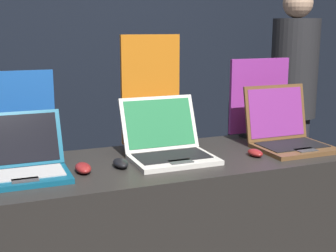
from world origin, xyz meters
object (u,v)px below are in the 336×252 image
object	(u,v)px
promo_stand_front	(14,118)
laptop_front	(21,162)
laptop_middle	(168,145)
promo_stand_middle	(151,94)
mouse_back	(255,153)
mouse_middle	(121,163)
person_bystander	(292,107)
laptop_back	(287,134)
promo_stand_back	(259,100)
mouse_front	(83,168)

from	to	relation	value
promo_stand_front	laptop_front	bearing A→B (deg)	-90.00
laptop_front	laptop_middle	size ratio (longest dim) A/B	0.97
promo_stand_middle	laptop_middle	bearing A→B (deg)	-90.00
mouse_back	promo_stand_middle	bearing A→B (deg)	137.80
laptop_middle	mouse_middle	distance (m)	0.25
laptop_front	promo_stand_middle	world-z (taller)	promo_stand_middle
laptop_front	person_bystander	xyz separation A→B (m)	(1.93, 0.87, -0.04)
laptop_middle	laptop_back	size ratio (longest dim) A/B	1.04
laptop_front	promo_stand_middle	bearing A→B (deg)	21.22
mouse_back	person_bystander	bearing A→B (deg)	46.55
laptop_back	laptop_front	bearing A→B (deg)	179.25
promo_stand_middle	mouse_middle	bearing A→B (deg)	-130.19
laptop_middle	promo_stand_front	bearing A→B (deg)	159.32
person_bystander	mouse_back	bearing A→B (deg)	-133.45
promo_stand_middle	promo_stand_back	bearing A→B (deg)	-0.14
laptop_back	promo_stand_back	xyz separation A→B (m)	(0.00, 0.26, 0.13)
mouse_front	laptop_back	size ratio (longest dim) A/B	0.34
mouse_front	mouse_back	size ratio (longest dim) A/B	1.26
mouse_back	promo_stand_back	size ratio (longest dim) A/B	0.23
laptop_front	promo_stand_front	size ratio (longest dim) A/B	0.89
mouse_middle	promo_stand_middle	world-z (taller)	promo_stand_middle
laptop_back	laptop_middle	bearing A→B (deg)	176.33
laptop_front	laptop_middle	bearing A→B (deg)	2.07
mouse_back	promo_stand_back	xyz separation A→B (m)	(0.23, 0.34, 0.18)
mouse_front	laptop_middle	world-z (taller)	laptop_middle
laptop_middle	person_bystander	xyz separation A→B (m)	(1.30, 0.85, -0.05)
laptop_middle	laptop_back	distance (m)	0.61
promo_stand_middle	mouse_front	bearing A→B (deg)	-143.52
promo_stand_front	person_bystander	distance (m)	2.03
laptop_front	laptop_middle	xyz separation A→B (m)	(0.63, 0.02, 0.00)
laptop_middle	mouse_back	size ratio (longest dim) A/B	3.86
laptop_front	mouse_middle	bearing A→B (deg)	-5.14
promo_stand_front	promo_stand_back	xyz separation A→B (m)	(1.23, -0.02, 0.01)
laptop_back	promo_stand_back	distance (m)	0.29
laptop_middle	promo_stand_middle	distance (m)	0.30
mouse_middle	laptop_back	bearing A→B (deg)	1.30
mouse_front	person_bystander	bearing A→B (deg)	28.58
laptop_back	promo_stand_back	bearing A→B (deg)	90.00
laptop_front	mouse_front	bearing A→B (deg)	-12.03
laptop_middle	mouse_middle	size ratio (longest dim) A/B	3.23
mouse_front	promo_stand_front	world-z (taller)	promo_stand_front
mouse_back	promo_stand_back	bearing A→B (deg)	56.15
mouse_front	person_bystander	size ratio (longest dim) A/B	0.07
promo_stand_front	laptop_back	distance (m)	1.27
laptop_back	mouse_middle	bearing A→B (deg)	-178.70
mouse_front	promo_stand_middle	size ratio (longest dim) A/B	0.22
laptop_front	promo_stand_front	distance (m)	0.29
laptop_back	person_bystander	size ratio (longest dim) A/B	0.20
laptop_front	promo_stand_back	world-z (taller)	promo_stand_back
promo_stand_front	laptop_back	xyz separation A→B (m)	(1.23, -0.28, -0.12)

